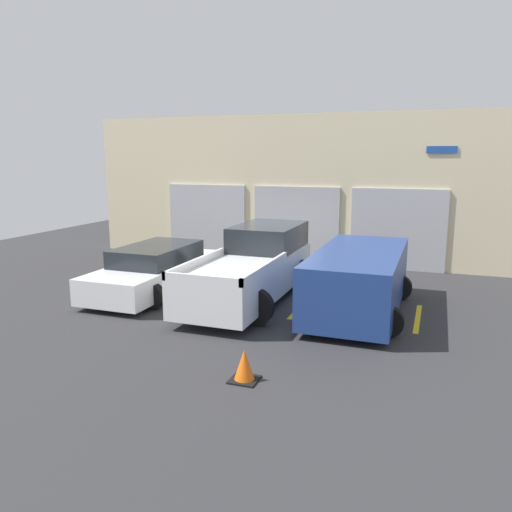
{
  "coord_description": "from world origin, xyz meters",
  "views": [
    {
      "loc": [
        4.45,
        -13.85,
        3.67
      ],
      "look_at": [
        0.0,
        -1.67,
        1.1
      ],
      "focal_mm": 35.0,
      "sensor_mm": 36.0,
      "label": 1
    }
  ],
  "objects_px": {
    "traffic_cone": "(244,366)",
    "sedan_side": "(359,279)",
    "sedan_white": "(156,270)",
    "pickup_truck": "(254,267)"
  },
  "relations": [
    {
      "from": "traffic_cone",
      "to": "sedan_side",
      "type": "bearing_deg",
      "value": 74.97
    },
    {
      "from": "sedan_white",
      "to": "traffic_cone",
      "type": "distance_m",
      "value": 6.27
    },
    {
      "from": "sedan_side",
      "to": "traffic_cone",
      "type": "bearing_deg",
      "value": -105.03
    },
    {
      "from": "sedan_white",
      "to": "traffic_cone",
      "type": "xyz_separation_m",
      "value": [
        4.39,
        -4.46,
        -0.36
      ]
    },
    {
      "from": "sedan_side",
      "to": "traffic_cone",
      "type": "distance_m",
      "value": 4.63
    },
    {
      "from": "sedan_white",
      "to": "traffic_cone",
      "type": "height_order",
      "value": "sedan_white"
    },
    {
      "from": "sedan_white",
      "to": "sedan_side",
      "type": "distance_m",
      "value": 5.58
    },
    {
      "from": "sedan_white",
      "to": "sedan_side",
      "type": "height_order",
      "value": "sedan_side"
    },
    {
      "from": "sedan_white",
      "to": "pickup_truck",
      "type": "bearing_deg",
      "value": 6.22
    },
    {
      "from": "traffic_cone",
      "to": "sedan_white",
      "type": "bearing_deg",
      "value": 134.5
    }
  ]
}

